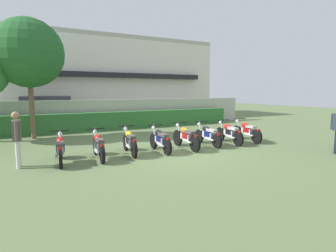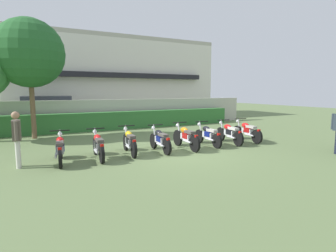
% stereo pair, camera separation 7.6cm
% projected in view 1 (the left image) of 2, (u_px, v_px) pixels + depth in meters
% --- Properties ---
extents(ground, '(60.00, 60.00, 0.00)m').
position_uv_depth(ground, '(178.00, 152.00, 9.69)').
color(ground, '#607547').
extents(building, '(19.40, 6.50, 6.33)m').
position_uv_depth(building, '(90.00, 79.00, 21.85)').
color(building, silver).
rests_on(building, ground).
extents(compound_wall, '(18.43, 0.30, 1.68)m').
position_uv_depth(compound_wall, '(116.00, 114.00, 16.19)').
color(compound_wall, '#BCB7A8').
rests_on(compound_wall, ground).
extents(hedge_row, '(14.74, 0.70, 1.00)m').
position_uv_depth(hedge_row, '(119.00, 120.00, 15.62)').
color(hedge_row, '#337033').
rests_on(hedge_row, ground).
extents(parked_car, '(4.63, 2.37, 1.89)m').
position_uv_depth(parked_car, '(49.00, 112.00, 16.23)').
color(parked_car, silver).
rests_on(parked_car, ground).
extents(tree_far_side, '(3.07, 3.07, 5.40)m').
position_uv_depth(tree_far_side, '(28.00, 53.00, 11.99)').
color(tree_far_side, brown).
rests_on(tree_far_side, ground).
extents(motorcycle_in_row_0, '(0.60, 1.84, 0.96)m').
position_uv_depth(motorcycle_in_row_0, '(60.00, 149.00, 8.20)').
color(motorcycle_in_row_0, black).
rests_on(motorcycle_in_row_0, ground).
extents(motorcycle_in_row_1, '(0.60, 1.86, 0.95)m').
position_uv_depth(motorcycle_in_row_1, '(98.00, 145.00, 8.71)').
color(motorcycle_in_row_1, black).
rests_on(motorcycle_in_row_1, ground).
extents(motorcycle_in_row_2, '(0.60, 1.84, 0.96)m').
position_uv_depth(motorcycle_in_row_2, '(130.00, 141.00, 9.38)').
color(motorcycle_in_row_2, black).
rests_on(motorcycle_in_row_2, ground).
extents(motorcycle_in_row_3, '(0.60, 1.78, 0.95)m').
position_uv_depth(motorcycle_in_row_3, '(160.00, 140.00, 9.76)').
color(motorcycle_in_row_3, black).
rests_on(motorcycle_in_row_3, ground).
extents(motorcycle_in_row_4, '(0.60, 1.94, 0.97)m').
position_uv_depth(motorcycle_in_row_4, '(186.00, 137.00, 10.25)').
color(motorcycle_in_row_4, black).
rests_on(motorcycle_in_row_4, ground).
extents(motorcycle_in_row_5, '(0.60, 1.83, 0.94)m').
position_uv_depth(motorcycle_in_row_5, '(208.00, 135.00, 10.87)').
color(motorcycle_in_row_5, black).
rests_on(motorcycle_in_row_5, ground).
extents(motorcycle_in_row_6, '(0.60, 1.88, 0.96)m').
position_uv_depth(motorcycle_in_row_6, '(229.00, 133.00, 11.32)').
color(motorcycle_in_row_6, black).
rests_on(motorcycle_in_row_6, ground).
extents(motorcycle_in_row_7, '(0.60, 1.93, 0.96)m').
position_uv_depth(motorcycle_in_row_7, '(247.00, 131.00, 11.85)').
color(motorcycle_in_row_7, black).
rests_on(motorcycle_in_row_7, ground).
extents(inspector_person, '(0.22, 0.66, 1.62)m').
position_uv_depth(inspector_person, '(17.00, 135.00, 7.63)').
color(inspector_person, silver).
rests_on(inspector_person, ground).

